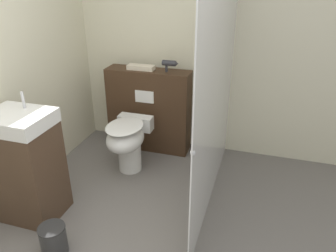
{
  "coord_description": "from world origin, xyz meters",
  "views": [
    {
      "loc": [
        0.84,
        -1.43,
        2.0
      ],
      "look_at": [
        0.0,
        1.29,
        0.64
      ],
      "focal_mm": 35.0,
      "sensor_mm": 36.0,
      "label": 1
    }
  ],
  "objects_px": {
    "hair_drier": "(170,64)",
    "waste_bin": "(54,240)",
    "toilet": "(128,141)",
    "sink_vanity": "(26,166)"
  },
  "relations": [
    {
      "from": "sink_vanity",
      "to": "waste_bin",
      "type": "relative_size",
      "value": 4.53
    },
    {
      "from": "toilet",
      "to": "hair_drier",
      "type": "bearing_deg",
      "value": 62.36
    },
    {
      "from": "toilet",
      "to": "sink_vanity",
      "type": "xyz_separation_m",
      "value": [
        -0.54,
        -0.89,
        0.12
      ]
    },
    {
      "from": "sink_vanity",
      "to": "toilet",
      "type": "bearing_deg",
      "value": 58.74
    },
    {
      "from": "hair_drier",
      "to": "waste_bin",
      "type": "bearing_deg",
      "value": -102.09
    },
    {
      "from": "sink_vanity",
      "to": "hair_drier",
      "type": "height_order",
      "value": "sink_vanity"
    },
    {
      "from": "sink_vanity",
      "to": "hair_drier",
      "type": "bearing_deg",
      "value": 60.11
    },
    {
      "from": "hair_drier",
      "to": "sink_vanity",
      "type": "bearing_deg",
      "value": -119.89
    },
    {
      "from": "toilet",
      "to": "waste_bin",
      "type": "distance_m",
      "value": 1.27
    },
    {
      "from": "toilet",
      "to": "waste_bin",
      "type": "bearing_deg",
      "value": -94.26
    }
  ]
}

